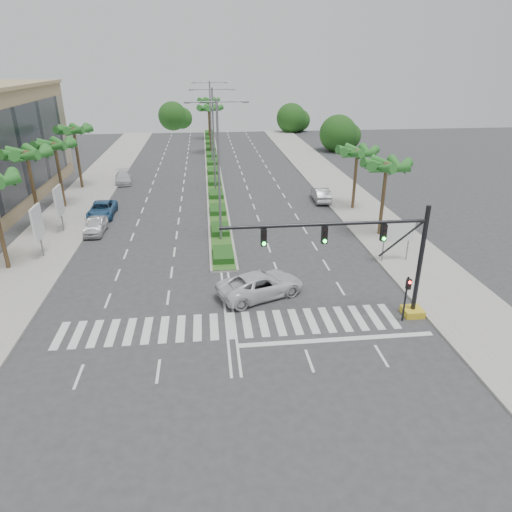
{
  "coord_description": "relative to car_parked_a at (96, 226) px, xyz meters",
  "views": [
    {
      "loc": [
        -1.1,
        -23.76,
        14.89
      ],
      "look_at": [
        1.95,
        3.52,
        3.0
      ],
      "focal_mm": 32.0,
      "sensor_mm": 36.0,
      "label": 1
    }
  ],
  "objects": [
    {
      "name": "ground",
      "position": [
        11.42,
        -17.37,
        -0.71
      ],
      "size": [
        160.0,
        160.0,
        0.0
      ],
      "primitive_type": "plane",
      "color": "#333335",
      "rests_on": "ground"
    },
    {
      "name": "footpath_right",
      "position": [
        26.62,
        2.63,
        -0.64
      ],
      "size": [
        6.0,
        120.0,
        0.15
      ],
      "primitive_type": "cube",
      "color": "gray",
      "rests_on": "ground"
    },
    {
      "name": "footpath_left",
      "position": [
        -3.78,
        2.63,
        -0.64
      ],
      "size": [
        6.0,
        120.0,
        0.15
      ],
      "primitive_type": "cube",
      "color": "gray",
      "rests_on": "ground"
    },
    {
      "name": "median",
      "position": [
        11.42,
        27.63,
        -0.61
      ],
      "size": [
        2.2,
        75.0,
        0.2
      ],
      "primitive_type": "cube",
      "color": "gray",
      "rests_on": "ground"
    },
    {
      "name": "median_grass",
      "position": [
        11.42,
        27.63,
        -0.49
      ],
      "size": [
        1.8,
        75.0,
        0.04
      ],
      "primitive_type": "cube",
      "color": "#31541C",
      "rests_on": "median"
    },
    {
      "name": "signal_gantry",
      "position": [
        20.69,
        -17.37,
        2.75
      ],
      "size": [
        12.6,
        1.2,
        7.2
      ],
      "color": "gold",
      "rests_on": "ground"
    },
    {
      "name": "pedestrian_signal",
      "position": [
        22.02,
        -18.05,
        1.33
      ],
      "size": [
        0.28,
        0.36,
        3.0
      ],
      "color": "black",
      "rests_on": "ground"
    },
    {
      "name": "direction_sign",
      "position": [
        24.92,
        -9.38,
        1.74
      ],
      "size": [
        2.7,
        0.11,
        3.4
      ],
      "color": "slate",
      "rests_on": "ground"
    },
    {
      "name": "billboard_near",
      "position": [
        -3.08,
        -5.37,
        2.25
      ],
      "size": [
        0.18,
        2.1,
        4.35
      ],
      "color": "slate",
      "rests_on": "ground"
    },
    {
      "name": "billboard_far",
      "position": [
        -3.08,
        0.63,
        2.25
      ],
      "size": [
        0.18,
        2.1,
        4.35
      ],
      "color": "slate",
      "rests_on": "ground"
    },
    {
      "name": "palm_left_mid",
      "position": [
        -5.08,
        0.63,
        6.36
      ],
      "size": [
        4.57,
        4.68,
        7.95
      ],
      "color": "brown",
      "rests_on": "ground"
    },
    {
      "name": "palm_left_far",
      "position": [
        -5.08,
        8.63,
        5.78
      ],
      "size": [
        4.57,
        4.68,
        7.35
      ],
      "color": "brown",
      "rests_on": "ground"
    },
    {
      "name": "palm_left_end",
      "position": [
        -5.08,
        16.63,
        6.17
      ],
      "size": [
        4.57,
        4.68,
        7.75
      ],
      "color": "brown",
      "rests_on": "ground"
    },
    {
      "name": "palm_right_near",
      "position": [
        25.92,
        -3.37,
        5.49
      ],
      "size": [
        4.57,
        4.68,
        7.05
      ],
      "color": "brown",
      "rests_on": "ground"
    },
    {
      "name": "palm_right_far",
      "position": [
        25.92,
        4.63,
        5.2
      ],
      "size": [
        4.57,
        4.68,
        6.75
      ],
      "color": "brown",
      "rests_on": "ground"
    },
    {
      "name": "palm_median_a",
      "position": [
        11.42,
        37.63,
        6.46
      ],
      "size": [
        4.57,
        4.68,
        8.05
      ],
      "color": "brown",
      "rests_on": "ground"
    },
    {
      "name": "palm_median_b",
      "position": [
        11.42,
        52.63,
        6.46
      ],
      "size": [
        4.57,
        4.68,
        8.05
      ],
      "color": "brown",
      "rests_on": "ground"
    },
    {
      "name": "streetlight_near",
      "position": [
        11.42,
        -3.37,
        6.1
      ],
      "size": [
        5.1,
        0.25,
        12.0
      ],
      "color": "slate",
      "rests_on": "ground"
    },
    {
      "name": "streetlight_mid",
      "position": [
        11.42,
        12.63,
        6.1
      ],
      "size": [
        5.1,
        0.25,
        12.0
      ],
      "color": "slate",
      "rests_on": "ground"
    },
    {
      "name": "streetlight_far",
      "position": [
        11.42,
        28.63,
        6.1
      ],
      "size": [
        5.1,
        0.25,
        12.0
      ],
      "color": "slate",
      "rests_on": "ground"
    },
    {
      "name": "car_parked_a",
      "position": [
        0.0,
        0.0,
        0.0
      ],
      "size": [
        1.78,
        4.22,
        1.42
      ],
      "primitive_type": "imported",
      "rotation": [
        0.0,
        0.0,
        -0.02
      ],
      "color": "silver",
      "rests_on": "ground"
    },
    {
      "name": "car_parked_b",
      "position": [
        -0.05,
        0.36,
        -0.05
      ],
      "size": [
        1.45,
        4.04,
        1.33
      ],
      "primitive_type": "imported",
      "rotation": [
        0.0,
        0.0,
        -0.01
      ],
      "color": "#A4A4A8",
      "rests_on": "ground"
    },
    {
      "name": "car_parked_c",
      "position": [
        -0.38,
        5.0,
        0.03
      ],
      "size": [
        2.52,
        5.34,
        1.47
      ],
      "primitive_type": "imported",
      "rotation": [
        0.0,
        0.0,
        0.01
      ],
      "color": "#2C5A89",
      "rests_on": "ground"
    },
    {
      "name": "car_parked_d",
      "position": [
        -0.38,
        18.88,
        -0.0
      ],
      "size": [
        2.62,
        5.12,
        1.42
      ],
      "primitive_type": "imported",
      "rotation": [
        0.0,
        0.0,
        0.13
      ],
      "color": "silver",
      "rests_on": "ground"
    },
    {
      "name": "car_crossing",
      "position": [
        13.7,
        -13.76,
        0.12
      ],
      "size": [
        6.57,
        4.77,
        1.66
      ],
      "primitive_type": "imported",
      "rotation": [
        0.0,
        0.0,
        1.95
      ],
      "color": "silver",
      "rests_on": "ground"
    },
    {
      "name": "car_right",
      "position": [
        23.22,
        7.89,
        0.06
      ],
      "size": [
        1.88,
        4.77,
        1.54
      ],
      "primitive_type": "imported",
      "rotation": [
        0.0,
        0.0,
        3.09
      ],
      "color": "#A4A5A9",
      "rests_on": "ground"
    }
  ]
}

